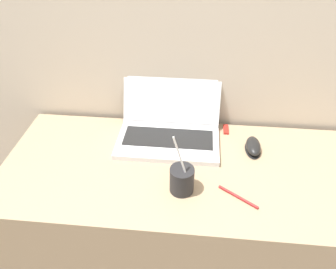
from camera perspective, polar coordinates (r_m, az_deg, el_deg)
wall_back at (r=1.20m, az=6.15°, el=22.25°), size 7.00×0.04×2.50m
desk at (r=1.44m, az=3.64°, el=-17.10°), size 1.34×0.55×0.77m
laptop at (r=1.26m, az=0.43°, el=1.59°), size 0.38×0.31×0.22m
drink_cup at (r=1.04m, az=2.67°, el=-7.80°), size 0.08×0.08×0.22m
computer_mouse at (r=1.25m, az=14.82°, el=-2.05°), size 0.06×0.11×0.04m
usb_stick at (r=1.34m, az=10.23°, el=0.88°), size 0.02×0.06×0.01m
pen at (r=1.07m, az=12.35°, el=-10.58°), size 0.12×0.09×0.01m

